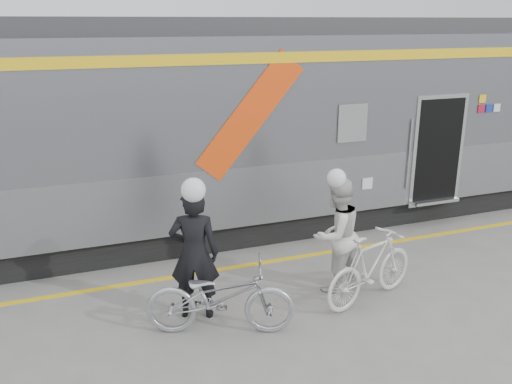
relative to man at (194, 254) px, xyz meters
name	(u,v)px	position (x,y,z in m)	size (l,w,h in m)	color
ground	(346,319)	(1.95, -0.86, -0.95)	(90.00, 90.00, 0.00)	slate
train	(307,121)	(3.30, 3.34, 1.10)	(24.00, 3.17, 4.10)	black
safety_strip	(285,259)	(1.95, 1.29, -0.95)	(24.00, 0.12, 0.01)	yellow
man	(194,254)	(0.00, 0.00, 0.00)	(0.69, 0.45, 1.90)	black
bicycle_left	(220,297)	(0.20, -0.55, -0.43)	(0.69, 1.99, 1.05)	#A6A7AD
woman	(336,235)	(2.25, 0.04, -0.05)	(0.87, 0.68, 1.80)	silver
bicycle_right	(371,267)	(2.55, -0.51, -0.41)	(0.51, 1.81, 1.09)	silver
helmet_man	(191,177)	(0.00, 0.00, 1.11)	(0.33, 0.33, 0.33)	white
helmet_woman	(339,170)	(2.25, 0.04, 0.99)	(0.29, 0.29, 0.29)	white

